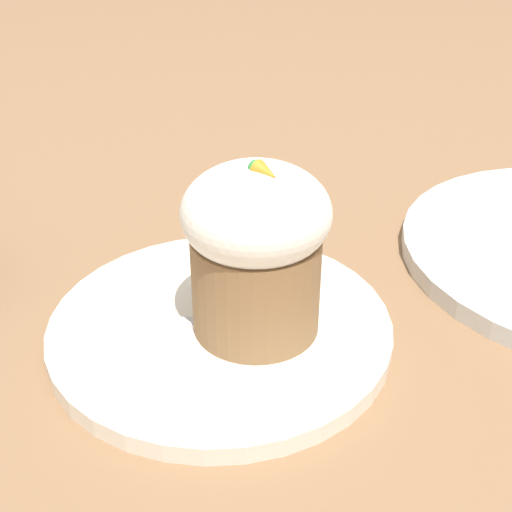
# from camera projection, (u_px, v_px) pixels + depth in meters

# --- Properties ---
(ground_plane) EXTENTS (4.00, 4.00, 0.00)m
(ground_plane) POSITION_uv_depth(u_px,v_px,m) (221.00, 336.00, 0.48)
(ground_plane) COLOR #846042
(dessert_plate) EXTENTS (0.23, 0.23, 0.01)m
(dessert_plate) POSITION_uv_depth(u_px,v_px,m) (220.00, 329.00, 0.48)
(dessert_plate) COLOR white
(dessert_plate) RESTS_ON ground_plane
(carrot_cake) EXTENTS (0.09, 0.09, 0.12)m
(carrot_cake) POSITION_uv_depth(u_px,v_px,m) (256.00, 247.00, 0.44)
(carrot_cake) COLOR olive
(carrot_cake) RESTS_ON dessert_plate
(spoon) EXTENTS (0.10, 0.11, 0.01)m
(spoon) POSITION_uv_depth(u_px,v_px,m) (199.00, 322.00, 0.47)
(spoon) COLOR silver
(spoon) RESTS_ON dessert_plate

